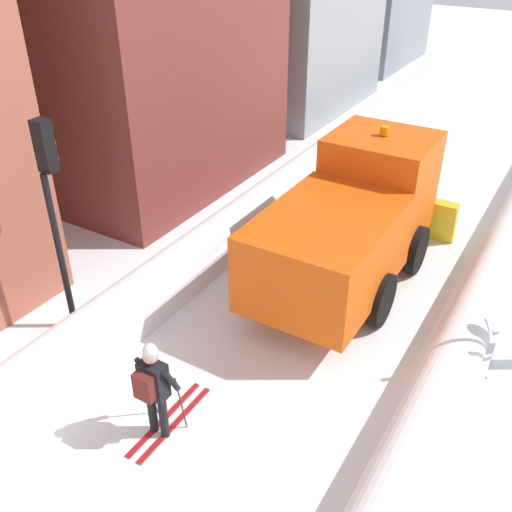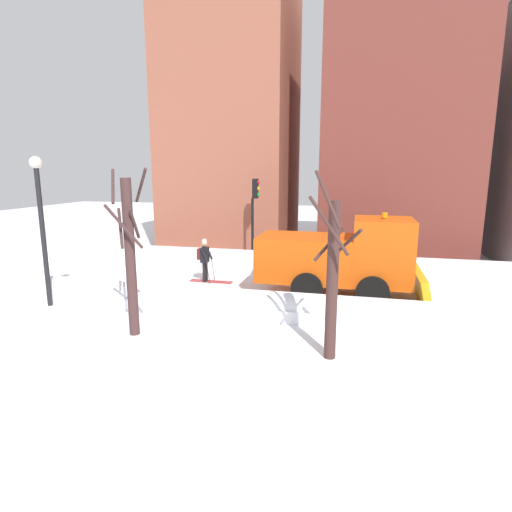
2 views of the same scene
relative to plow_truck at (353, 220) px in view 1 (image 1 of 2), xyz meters
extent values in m
plane|color=white|center=(-0.14, 0.41, -1.48)|extent=(80.00, 80.00, 0.00)
cube|color=white|center=(-3.08, 0.41, -1.21)|extent=(1.10, 36.00, 0.52)
cylinder|color=white|center=(-3.08, 0.41, -0.95)|extent=(0.90, 34.20, 0.90)
cube|color=white|center=(2.79, 0.41, -1.28)|extent=(1.10, 36.00, 0.40)
cylinder|color=white|center=(2.79, 0.41, -1.08)|extent=(0.90, 34.20, 0.90)
cube|color=#DB510F|center=(0.00, -1.32, -0.08)|extent=(2.30, 3.40, 1.60)
cube|color=#DB510F|center=(0.00, 1.38, 0.27)|extent=(2.20, 2.00, 2.30)
cube|color=black|center=(0.00, 2.34, 0.78)|extent=(1.85, 0.06, 1.01)
cube|color=yellow|center=(0.00, 2.73, -0.93)|extent=(3.20, 0.46, 1.13)
cylinder|color=orange|center=(0.00, 1.38, 1.54)|extent=(0.20, 0.20, 0.18)
cylinder|color=black|center=(-1.15, 1.08, -0.93)|extent=(0.25, 1.10, 1.10)
cylinder|color=black|center=(1.15, 1.08, -0.93)|extent=(0.25, 1.10, 1.10)
cylinder|color=black|center=(-1.15, -1.12, -0.93)|extent=(0.25, 1.10, 1.10)
cylinder|color=black|center=(1.15, -1.12, -0.93)|extent=(0.25, 1.10, 1.10)
cylinder|color=black|center=(-0.92, -5.57, -1.07)|extent=(0.14, 0.14, 0.82)
cylinder|color=black|center=(-0.70, -5.57, -1.07)|extent=(0.14, 0.14, 0.82)
cube|color=black|center=(-0.81, -5.57, -0.35)|extent=(0.42, 0.26, 0.62)
cube|color=#591E19|center=(-0.81, -5.78, -0.32)|extent=(0.32, 0.16, 0.44)
sphere|color=tan|center=(-0.81, -5.57, 0.12)|extent=(0.24, 0.24, 0.24)
sphere|color=silver|center=(-0.81, -5.57, 0.22)|extent=(0.22, 0.22, 0.22)
cylinder|color=black|center=(-1.07, -5.47, -0.32)|extent=(0.09, 0.33, 0.56)
cylinder|color=black|center=(-0.55, -5.47, -0.32)|extent=(0.09, 0.33, 0.56)
cube|color=maroon|center=(-0.92, -5.32, -1.46)|extent=(0.09, 1.80, 0.03)
cube|color=maroon|center=(-0.70, -5.32, -1.46)|extent=(0.09, 1.80, 0.03)
cylinder|color=#262628|center=(-1.11, -5.35, -0.88)|extent=(0.02, 0.19, 1.19)
cylinder|color=#262628|center=(-0.51, -5.35, -0.88)|extent=(0.02, 0.19, 1.19)
cylinder|color=black|center=(-3.97, -4.33, 0.15)|extent=(0.12, 0.12, 3.26)
cube|color=black|center=(-3.97, -4.19, 2.24)|extent=(0.28, 0.24, 0.90)
sphere|color=red|center=(-3.97, -4.06, 2.52)|extent=(0.18, 0.18, 0.18)
sphere|color=gold|center=(-3.97, -4.06, 2.24)|extent=(0.18, 0.18, 0.18)
sphere|color=green|center=(-3.97, -4.06, 1.96)|extent=(0.18, 0.18, 0.18)
camera|label=1|loc=(3.73, -10.16, 5.71)|focal=40.30mm
camera|label=2|loc=(15.09, 0.43, 3.06)|focal=29.35mm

